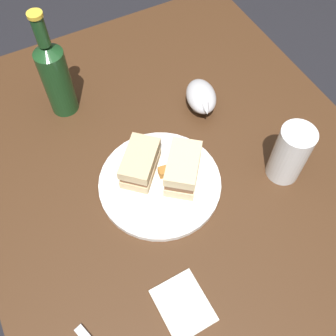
{
  "coord_description": "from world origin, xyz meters",
  "views": [
    {
      "loc": [
        0.42,
        -0.24,
        1.51
      ],
      "look_at": [
        0.01,
        -0.03,
        0.78
      ],
      "focal_mm": 41.6,
      "sensor_mm": 36.0,
      "label": 1
    }
  ],
  "objects_px": {
    "pint_glass": "(289,156)",
    "plate": "(160,183)",
    "sandwich_half_left": "(183,169)",
    "gravy_boat": "(201,97)",
    "cider_bottle": "(55,76)",
    "sandwich_half_right": "(140,163)",
    "napkin": "(183,305)"
  },
  "relations": [
    {
      "from": "pint_glass",
      "to": "napkin",
      "type": "bearing_deg",
      "value": -65.6
    },
    {
      "from": "pint_glass",
      "to": "sandwich_half_right",
      "type": "bearing_deg",
      "value": -116.64
    },
    {
      "from": "sandwich_half_right",
      "to": "cider_bottle",
      "type": "xyz_separation_m",
      "value": [
        -0.27,
        -0.09,
        0.06
      ]
    },
    {
      "from": "plate",
      "to": "cider_bottle",
      "type": "xyz_separation_m",
      "value": [
        -0.31,
        -0.11,
        0.1
      ]
    },
    {
      "from": "pint_glass",
      "to": "plate",
      "type": "bearing_deg",
      "value": -110.67
    },
    {
      "from": "sandwich_half_left",
      "to": "sandwich_half_right",
      "type": "relative_size",
      "value": 1.01
    },
    {
      "from": "sandwich_half_right",
      "to": "gravy_boat",
      "type": "bearing_deg",
      "value": 116.48
    },
    {
      "from": "pint_glass",
      "to": "sandwich_half_left",
      "type": "bearing_deg",
      "value": -111.83
    },
    {
      "from": "gravy_boat",
      "to": "napkin",
      "type": "bearing_deg",
      "value": -33.86
    },
    {
      "from": "pint_glass",
      "to": "gravy_boat",
      "type": "relative_size",
      "value": 1.12
    },
    {
      "from": "sandwich_half_left",
      "to": "pint_glass",
      "type": "height_order",
      "value": "pint_glass"
    },
    {
      "from": "plate",
      "to": "cider_bottle",
      "type": "height_order",
      "value": "cider_bottle"
    },
    {
      "from": "plate",
      "to": "napkin",
      "type": "relative_size",
      "value": 2.48
    },
    {
      "from": "cider_bottle",
      "to": "napkin",
      "type": "xyz_separation_m",
      "value": [
        0.57,
        0.03,
        -0.11
      ]
    },
    {
      "from": "plate",
      "to": "cider_bottle",
      "type": "bearing_deg",
      "value": -160.72
    },
    {
      "from": "sandwich_half_left",
      "to": "cider_bottle",
      "type": "relative_size",
      "value": 0.46
    },
    {
      "from": "sandwich_half_right",
      "to": "pint_glass",
      "type": "distance_m",
      "value": 0.32
    },
    {
      "from": "cider_bottle",
      "to": "sandwich_half_left",
      "type": "bearing_deg",
      "value": 25.93
    },
    {
      "from": "gravy_boat",
      "to": "cider_bottle",
      "type": "distance_m",
      "value": 0.35
    },
    {
      "from": "gravy_boat",
      "to": "cider_bottle",
      "type": "bearing_deg",
      "value": -117.85
    },
    {
      "from": "plate",
      "to": "napkin",
      "type": "bearing_deg",
      "value": -17.56
    },
    {
      "from": "pint_glass",
      "to": "cider_bottle",
      "type": "bearing_deg",
      "value": -137.95
    },
    {
      "from": "sandwich_half_right",
      "to": "cider_bottle",
      "type": "distance_m",
      "value": 0.29
    },
    {
      "from": "plate",
      "to": "sandwich_half_right",
      "type": "xyz_separation_m",
      "value": [
        -0.05,
        -0.02,
        0.04
      ]
    },
    {
      "from": "plate",
      "to": "pint_glass",
      "type": "distance_m",
      "value": 0.29
    },
    {
      "from": "sandwich_half_left",
      "to": "cider_bottle",
      "type": "bearing_deg",
      "value": -154.07
    },
    {
      "from": "plate",
      "to": "pint_glass",
      "type": "xyz_separation_m",
      "value": [
        0.1,
        0.26,
        0.06
      ]
    },
    {
      "from": "sandwich_half_right",
      "to": "napkin",
      "type": "distance_m",
      "value": 0.31
    },
    {
      "from": "sandwich_half_left",
      "to": "cider_bottle",
      "type": "height_order",
      "value": "cider_bottle"
    },
    {
      "from": "gravy_boat",
      "to": "napkin",
      "type": "height_order",
      "value": "gravy_boat"
    },
    {
      "from": "plate",
      "to": "gravy_boat",
      "type": "relative_size",
      "value": 2.09
    },
    {
      "from": "sandwich_half_left",
      "to": "gravy_boat",
      "type": "xyz_separation_m",
      "value": [
        -0.17,
        0.14,
        -0.01
      ]
    }
  ]
}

